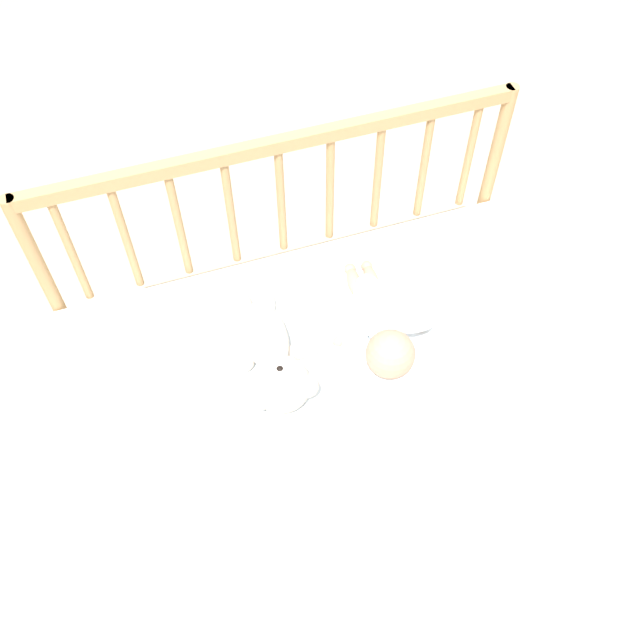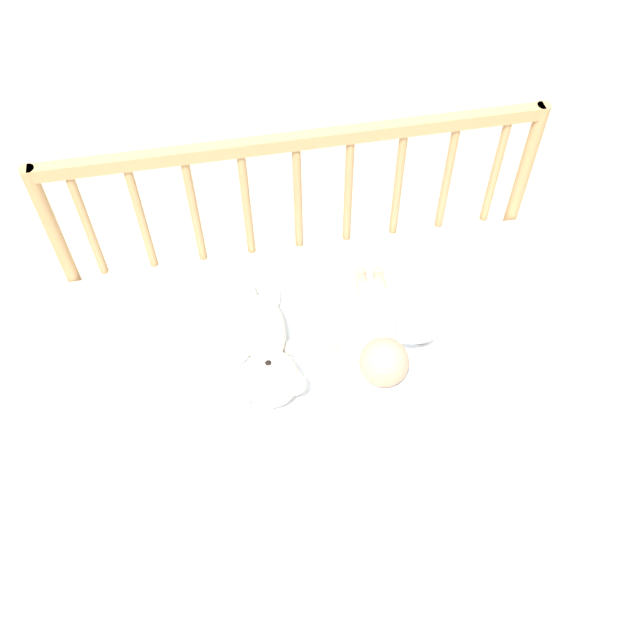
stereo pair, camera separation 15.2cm
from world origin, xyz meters
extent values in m
plane|color=#C6B293|center=(0.00, 0.00, 0.00)|extent=(12.00, 12.00, 0.00)
cube|color=white|center=(0.00, 0.00, 0.26)|extent=(1.30, 0.59, 0.51)
cylinder|color=tan|center=(-0.63, 0.32, 0.45)|extent=(0.04, 0.04, 0.90)
cylinder|color=tan|center=(0.63, 0.32, 0.45)|extent=(0.04, 0.04, 0.90)
cube|color=tan|center=(0.00, 0.32, 0.88)|extent=(1.27, 0.03, 0.04)
cylinder|color=tan|center=(-0.55, 0.32, 0.69)|extent=(0.02, 0.02, 0.35)
cylinder|color=tan|center=(-0.41, 0.32, 0.69)|extent=(0.02, 0.02, 0.35)
cylinder|color=tan|center=(-0.27, 0.32, 0.69)|extent=(0.02, 0.02, 0.35)
cylinder|color=tan|center=(-0.14, 0.32, 0.69)|extent=(0.02, 0.02, 0.35)
cylinder|color=tan|center=(0.00, 0.32, 0.69)|extent=(0.02, 0.02, 0.35)
cylinder|color=tan|center=(0.14, 0.32, 0.69)|extent=(0.02, 0.02, 0.35)
cylinder|color=tan|center=(0.27, 0.32, 0.69)|extent=(0.02, 0.02, 0.35)
cylinder|color=tan|center=(0.41, 0.32, 0.69)|extent=(0.02, 0.02, 0.35)
cylinder|color=tan|center=(0.55, 0.32, 0.69)|extent=(0.02, 0.02, 0.35)
cube|color=white|center=(0.00, 0.00, 0.52)|extent=(0.80, 0.52, 0.01)
ellipsoid|color=silver|center=(-0.14, 0.00, 0.57)|extent=(0.12, 0.21, 0.11)
sphere|color=silver|center=(-0.15, -0.16, 0.58)|extent=(0.14, 0.14, 0.14)
sphere|color=beige|center=(-0.15, -0.16, 0.62)|extent=(0.06, 0.06, 0.06)
sphere|color=black|center=(-0.15, -0.16, 0.65)|extent=(0.02, 0.02, 0.02)
sphere|color=silver|center=(-0.09, -0.18, 0.59)|extent=(0.06, 0.06, 0.06)
sphere|color=silver|center=(-0.21, -0.18, 0.59)|extent=(0.06, 0.06, 0.06)
ellipsoid|color=silver|center=(-0.06, -0.05, 0.54)|extent=(0.09, 0.05, 0.05)
ellipsoid|color=silver|center=(-0.23, -0.04, 0.54)|extent=(0.09, 0.05, 0.05)
ellipsoid|color=silver|center=(-0.11, 0.13, 0.54)|extent=(0.06, 0.10, 0.05)
ellipsoid|color=silver|center=(-0.17, 0.13, 0.54)|extent=(0.06, 0.10, 0.05)
ellipsoid|color=white|center=(0.15, 0.00, 0.56)|extent=(0.12, 0.23, 0.09)
sphere|color=tan|center=(0.13, -0.15, 0.57)|extent=(0.12, 0.12, 0.12)
ellipsoid|color=white|center=(0.21, -0.11, 0.59)|extent=(0.11, 0.05, 0.03)
ellipsoid|color=white|center=(0.06, -0.05, 0.53)|extent=(0.11, 0.05, 0.03)
sphere|color=tan|center=(0.25, -0.07, 0.53)|extent=(0.03, 0.03, 0.03)
sphere|color=tan|center=(0.03, -0.05, 0.53)|extent=(0.03, 0.03, 0.03)
ellipsoid|color=tan|center=(0.19, 0.11, 0.53)|extent=(0.05, 0.11, 0.04)
ellipsoid|color=tan|center=(0.14, 0.12, 0.53)|extent=(0.05, 0.11, 0.04)
sphere|color=tan|center=(0.19, 0.16, 0.53)|extent=(0.03, 0.03, 0.03)
sphere|color=tan|center=(0.14, 0.17, 0.53)|extent=(0.03, 0.03, 0.03)
camera|label=1|loc=(-0.34, -1.00, 2.03)|focal=40.00mm
camera|label=2|loc=(-0.20, -1.04, 2.03)|focal=40.00mm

